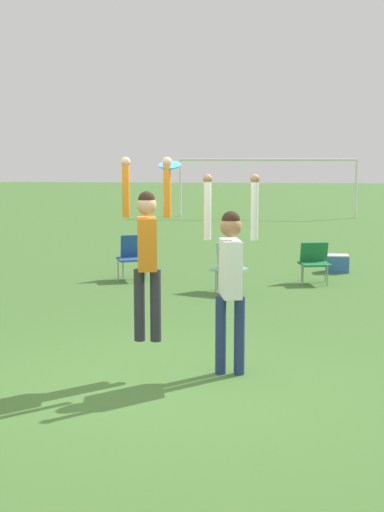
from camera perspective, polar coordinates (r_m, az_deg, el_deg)
ground_plane at (r=7.67m, az=-2.45°, el=-10.40°), size 120.00×120.00×0.00m
person_jumping at (r=7.72m, az=-3.62°, el=0.83°), size 0.55×0.43×2.01m
person_defending at (r=7.83m, az=3.10°, el=-1.03°), size 0.62×0.49×2.23m
frisbee at (r=7.70m, az=-1.78°, el=7.28°), size 0.24×0.23×0.09m
camping_chair_0 at (r=12.86m, az=3.00°, el=-0.62°), size 0.67×0.73×0.86m
camping_chair_1 at (r=13.91m, az=9.77°, el=-0.29°), size 0.64×0.68×0.77m
camping_chair_2 at (r=14.17m, az=-4.74°, el=0.17°), size 0.71×0.76×0.87m
cooler_box at (r=15.35m, az=11.56°, el=-0.58°), size 0.46×0.39×0.37m
soccer_goal at (r=28.79m, az=6.05°, el=6.76°), size 7.10×0.10×2.35m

